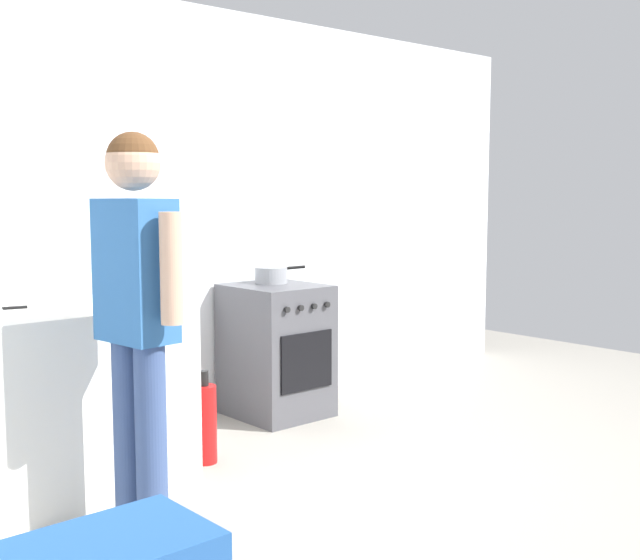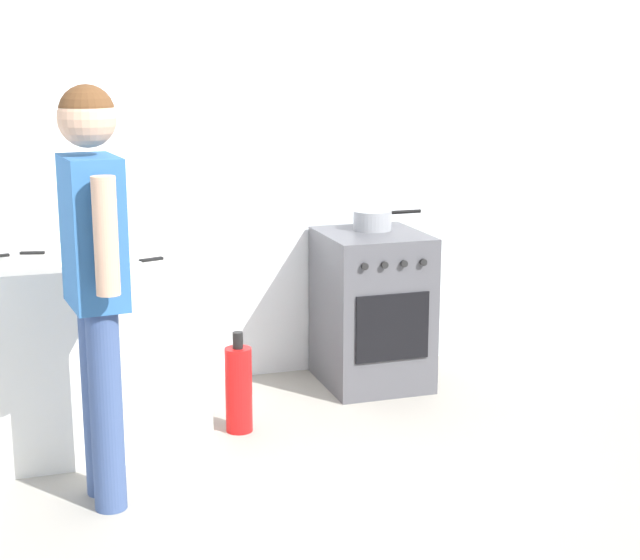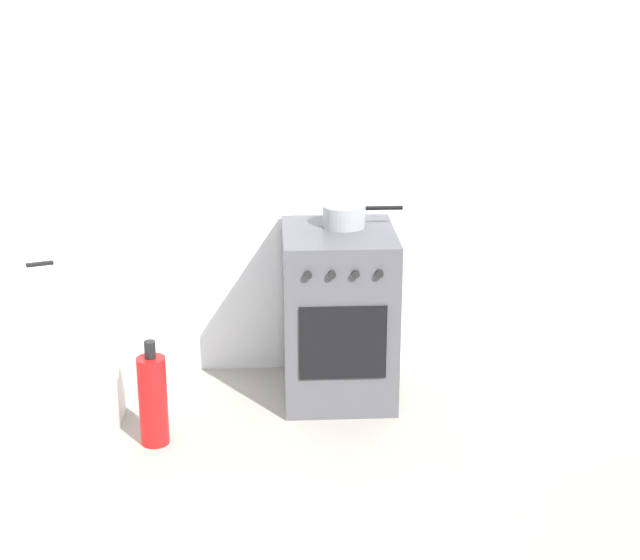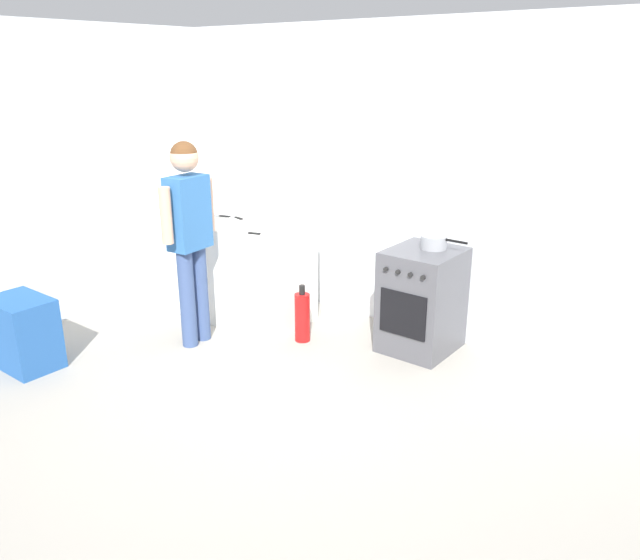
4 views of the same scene
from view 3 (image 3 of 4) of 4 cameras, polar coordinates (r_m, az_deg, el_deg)
The scene contains 5 objects.
back_wall at distance 4.94m, azimuth -3.26°, elevation 9.00°, with size 6.00×0.10×2.60m, color silver.
oven_left at distance 4.83m, azimuth 1.08°, elevation -2.00°, with size 0.54×0.62×0.85m.
pot at distance 4.77m, azimuth 1.45°, elevation 3.75°, with size 0.39×0.21×0.11m.
knife_carving at distance 4.20m, azimuth -17.29°, elevation 0.73°, with size 0.32×0.13×0.01m.
fire_extinguisher at distance 4.50m, azimuth -9.69°, elevation -6.87°, with size 0.13×0.13×0.50m.
Camera 3 is at (0.02, -2.92, 2.17)m, focal length 55.00 mm.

